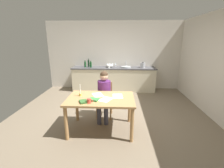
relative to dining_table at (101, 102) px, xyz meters
The scene contains 25 objects.
ground_plane 0.91m from the dining_table, 75.30° to the left, with size 5.20×5.20×0.04m, color #7A6B56.
wall_back 3.27m from the dining_table, 87.17° to the left, with size 5.20×0.12×2.60m, color silver.
wall_right 2.90m from the dining_table, 12.36° to the left, with size 0.12×5.20×2.60m, color silver.
kitchen_counter 2.86m from the dining_table, 86.81° to the left, with size 3.15×0.64×0.90m.
dining_table is the anchor object (origin of this frame).
chair_at_table 0.71m from the dining_table, 88.90° to the left, with size 0.41×0.41×0.87m.
person_seated 0.55m from the dining_table, 88.84° to the left, with size 0.33×0.59×1.19m.
coffee_mug 0.38m from the dining_table, 122.43° to the right, with size 0.12×0.08×0.09m.
candlestick 0.49m from the dining_table, 168.67° to the left, with size 0.06×0.06×0.25m.
book_magazine 0.42m from the dining_table, 138.74° to the right, with size 0.14×0.17×0.03m, color #36672E.
book_cookery 0.22m from the dining_table, 130.77° to the right, with size 0.20×0.16×0.03m, color #3E8A43.
paper_letter 0.18m from the dining_table, 37.89° to the right, with size 0.21×0.30×0.00m, color white.
paper_bill 0.38m from the dining_table, 18.48° to the left, with size 0.21×0.30×0.00m, color white.
paper_envelope 0.22m from the dining_table, 116.43° to the left, with size 0.21×0.30×0.00m, color white.
sink_unit 2.93m from the dining_table, 77.64° to the left, with size 0.36×0.36×0.24m.
bottle_oil 3.00m from the dining_table, 108.14° to the left, with size 0.07×0.07×0.26m.
bottle_vinegar 3.06m from the dining_table, 105.57° to the left, with size 0.06×0.06×0.31m.
bottle_wine_red 2.90m from the dining_table, 104.23° to the left, with size 0.08×0.08×0.25m.
mixing_bowl 2.90m from the dining_table, 89.94° to the left, with size 0.27×0.27×0.12m, color white.
stovetop_kettle 3.12m from the dining_table, 66.35° to the left, with size 0.18×0.18×0.22m.
wine_glass_near_sink 3.02m from the dining_table, 85.79° to the left, with size 0.07×0.07×0.15m.
wine_glass_by_kettle 3.02m from the dining_table, 87.96° to the left, with size 0.07×0.07×0.15m.
wine_glass_back_left 3.02m from the dining_table, 90.14° to the left, with size 0.07×0.07×0.15m.
wine_glass_back_right 3.02m from the dining_table, 92.02° to the left, with size 0.07×0.07×0.15m.
teacup_on_counter 2.71m from the dining_table, 90.39° to the left, with size 0.12×0.08×0.10m.
Camera 1 is at (0.23, -3.66, 1.91)m, focal length 25.26 mm.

